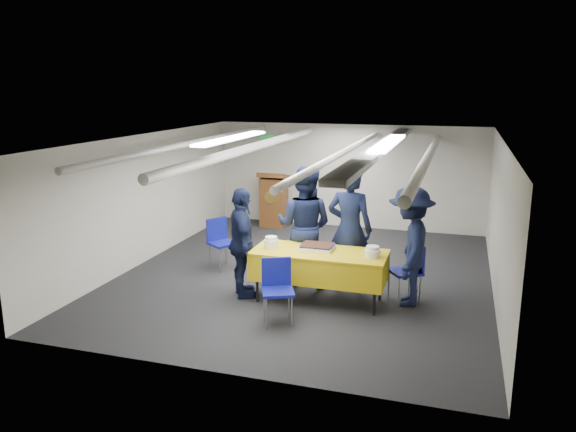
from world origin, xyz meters
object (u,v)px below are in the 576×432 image
Objects in this scene: sailor_a at (350,229)px; sailor_b at (304,226)px; chair_near at (277,284)px; sheet_cake at (317,247)px; podium at (274,199)px; serving_table at (319,265)px; sailor_d at (410,246)px; chair_right at (410,266)px; chair_left at (220,238)px; sailor_c at (242,243)px.

sailor_a is 1.02× the size of sailor_b.
sailor_b is (-0.05, 1.54, 0.42)m from chair_near.
podium is at bearing 116.75° from sheet_cake.
sailor_d is (1.27, 0.29, 0.32)m from serving_table.
chair_right is at bearing 174.17° from sailor_d.
chair_left reaches higher than sheet_cake.
sailor_c is at bearing -166.43° from chair_right.
serving_table is at bearing 68.46° from sailor_a.
sheet_cake is 0.39× the size of podium.
chair_near is at bearing -48.51° from chair_left.
podium reaches higher than sheet_cake.
sailor_c is (-1.48, -0.77, -0.14)m from sailor_a.
podium is 0.75× the size of sailor_c.
chair_near is at bearing -108.77° from sheet_cake.
sailor_a reaches higher than serving_table.
sailor_d is at bearing 9.30° from sheet_cake.
chair_right is at bearing 19.01° from serving_table.
sheet_cake is at bearing 61.44° from sailor_a.
chair_left is 0.52× the size of sailor_c.
serving_table is 1.34m from sailor_d.
chair_near is at bearing -70.89° from podium.
chair_near is (-0.32, -0.93, -0.28)m from sheet_cake.
chair_left is (-1.68, 1.90, 0.00)m from chair_near.
chair_right is at bearing -10.25° from chair_left.
chair_near is 1.69m from sailor_a.
sheet_cake is 1.13m from sailor_c.
sailor_a is 1.01m from sailor_d.
sailor_b is (-0.74, 0.06, -0.02)m from sailor_a.
serving_table is 1.03× the size of sailor_b.
sailor_d is (3.32, -0.75, 0.35)m from chair_left.
sailor_c reaches higher than sheet_cake.
podium reaches higher than chair_left.
podium is 3.85m from sailor_b.
chair_right is 0.50× the size of sailor_d.
chair_right is at bearing 175.62° from sailor_b.
chair_right is 0.52× the size of sailor_c.
chair_left is (-2.00, 0.97, -0.28)m from sheet_cake.
chair_near is 0.52× the size of sailor_c.
chair_right is (1.33, 0.37, -0.28)m from sheet_cake.
chair_near is (-0.37, -0.86, -0.03)m from serving_table.
sheet_cake is at bearing -83.86° from sailor_d.
serving_table is 2.27× the size of chair_near.
sailor_a reaches higher than chair_left.
sailor_a is (0.37, 0.55, 0.16)m from sheet_cake.
sailor_c is at bearing -53.08° from chair_left.
chair_near is at bearing -58.14° from sailor_d.
serving_table is at bearing -63.06° from podium.
podium is at bearing -141.91° from sailor_d.
serving_table is 1.01× the size of sailor_a.
chair_near and chair_right have the same top height.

